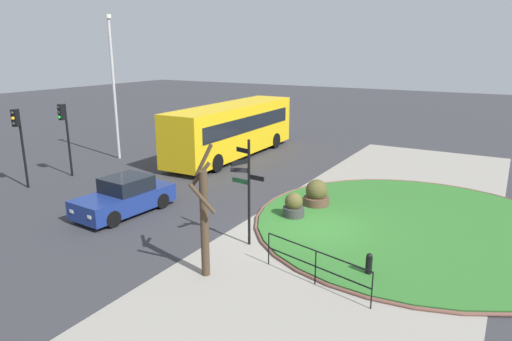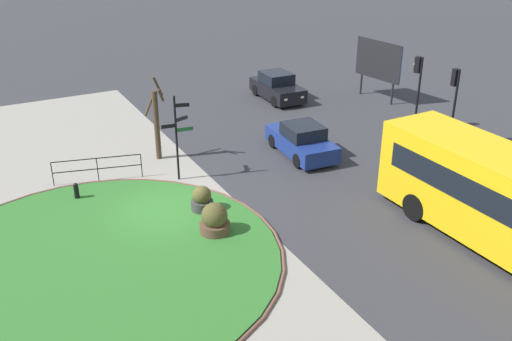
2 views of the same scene
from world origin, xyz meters
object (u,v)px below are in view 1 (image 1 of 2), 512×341
object	(u,v)px
signpost_directional	(247,185)
bollard_foreground	(369,265)
lamppost_tall	(114,84)
street_tree_bare	(204,218)
planter_near_signpost	(316,195)
planter_kerbside	(294,207)
traffic_light_near	(64,124)
car_far_lane	(125,197)
traffic_light_far	(18,131)
bus_yellow	(232,129)

from	to	relation	value
signpost_directional	bollard_foreground	size ratio (longest dim) A/B	5.03
lamppost_tall	street_tree_bare	world-z (taller)	lamppost_tall
planter_near_signpost	planter_kerbside	distance (m)	1.70
signpost_directional	traffic_light_near	distance (m)	12.65
car_far_lane	planter_near_signpost	bearing A→B (deg)	129.61
traffic_light_far	planter_near_signpost	bearing A→B (deg)	93.55
signpost_directional	car_far_lane	world-z (taller)	signpost_directional
bollard_foreground	lamppost_tall	bearing A→B (deg)	68.09
car_far_lane	traffic_light_far	xyz separation A→B (m)	(0.04, 6.56, 2.09)
signpost_directional	planter_near_signpost	xyz separation A→B (m)	(4.69, -0.54, -1.60)
car_far_lane	signpost_directional	bearing A→B (deg)	92.52
car_far_lane	planter_kerbside	size ratio (longest dim) A/B	4.01
bollard_foreground	planter_kerbside	distance (m)	5.00
traffic_light_near	car_far_lane	bearing A→B (deg)	74.60
car_far_lane	traffic_light_far	world-z (taller)	traffic_light_far
traffic_light_near	street_tree_bare	distance (m)	13.44
traffic_light_far	street_tree_bare	distance (m)	12.76
street_tree_bare	traffic_light_near	bearing A→B (deg)	67.69
signpost_directional	car_far_lane	distance (m)	6.01
signpost_directional	car_far_lane	xyz separation A→B (m)	(0.19, 5.83, -1.45)
car_far_lane	planter_kerbside	xyz separation A→B (m)	(2.83, -6.12, -0.20)
car_far_lane	lamppost_tall	distance (m)	10.58
signpost_directional	street_tree_bare	xyz separation A→B (m)	(-2.43, -0.04, -0.33)
bollard_foreground	lamppost_tall	xyz separation A→B (m)	(6.97, 17.33, 4.05)
car_far_lane	planter_near_signpost	xyz separation A→B (m)	(4.50, -6.37, -0.15)
traffic_light_far	bollard_foreground	bearing A→B (deg)	73.30
bollard_foreground	bus_yellow	xyz separation A→B (m)	(10.77, 11.64, 1.34)
traffic_light_far	planter_kerbside	distance (m)	13.19
signpost_directional	planter_near_signpost	distance (m)	4.99
traffic_light_far	planter_kerbside	bearing A→B (deg)	86.89
traffic_light_near	lamppost_tall	bearing A→B (deg)	-164.02
planter_kerbside	traffic_light_far	bearing A→B (deg)	102.38
bus_yellow	car_far_lane	distance (m)	10.64
planter_near_signpost	street_tree_bare	world-z (taller)	street_tree_bare
planter_kerbside	street_tree_bare	xyz separation A→B (m)	(-5.44, 0.25, 1.32)
traffic_light_near	signpost_directional	bearing A→B (deg)	83.20
signpost_directional	planter_kerbside	bearing A→B (deg)	-5.52
bus_yellow	street_tree_bare	distance (m)	15.08
traffic_light_near	street_tree_bare	world-z (taller)	street_tree_bare
bollard_foreground	planter_near_signpost	bearing A→B (deg)	37.16
planter_near_signpost	street_tree_bare	xyz separation A→B (m)	(-7.12, 0.50, 1.27)
traffic_light_far	lamppost_tall	xyz separation A→B (m)	(6.62, 0.75, 1.67)
signpost_directional	bus_yellow	distance (m)	13.00
car_far_lane	traffic_light_near	size ratio (longest dim) A/B	1.11
traffic_light_near	street_tree_bare	size ratio (longest dim) A/B	0.96
planter_near_signpost	street_tree_bare	distance (m)	7.25
signpost_directional	planter_near_signpost	bearing A→B (deg)	-6.57
signpost_directional	planter_near_signpost	world-z (taller)	signpost_directional
bollard_foreground	street_tree_bare	world-z (taller)	street_tree_bare
bollard_foreground	car_far_lane	size ratio (longest dim) A/B	0.17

